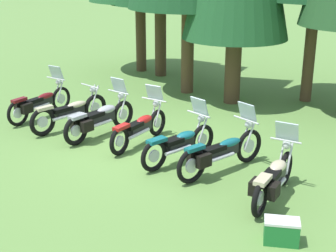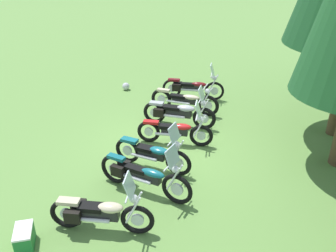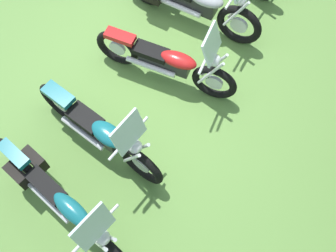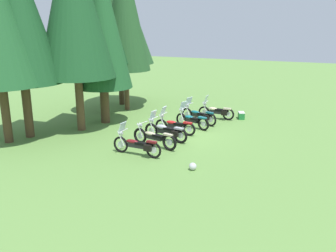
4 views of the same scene
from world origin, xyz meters
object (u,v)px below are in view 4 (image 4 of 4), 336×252
motorcycle_5 (199,115)px  motorcycle_6 (217,111)px  pine_tree_3 (101,21)px  picnic_cooler (241,115)px  pine_tree_2 (73,1)px  pine_tree_5 (124,11)px  pine_tree_4 (100,21)px  motorcycle_0 (137,145)px  dropped_helmet (193,166)px  pine_tree_6 (119,13)px  pine_tree_1 (17,13)px  motorcycle_4 (192,120)px  motorcycle_3 (174,125)px  motorcycle_2 (166,131)px  motorcycle_1 (154,137)px

motorcycle_5 → motorcycle_6: 1.48m
pine_tree_3 → picnic_cooler: pine_tree_3 is taller
pine_tree_2 → pine_tree_5: size_ratio=1.04×
pine_tree_4 → motorcycle_5: bearing=-89.2°
motorcycle_0 → dropped_helmet: 2.74m
pine_tree_2 → dropped_helmet: (-2.65, -7.21, -6.23)m
pine_tree_3 → pine_tree_6: bearing=20.7°
motorcycle_5 → pine_tree_3: (-1.97, 4.83, 4.98)m
pine_tree_4 → pine_tree_5: 1.73m
pine_tree_2 → pine_tree_4: 3.91m
pine_tree_4 → dropped_helmet: (-6.29, -8.29, -5.33)m
pine_tree_1 → pine_tree_2: (2.02, -1.54, 0.58)m
motorcycle_4 → motorcycle_6: 2.44m
motorcycle_0 → motorcycle_6: size_ratio=1.08×
motorcycle_0 → motorcycle_6: motorcycle_0 is taller
motorcycle_3 → motorcycle_5: bearing=-99.7°
motorcycle_6 → dropped_helmet: bearing=99.2°
motorcycle_0 → pine_tree_6: bearing=-53.3°
pine_tree_2 → pine_tree_6: 6.40m
motorcycle_2 → motorcycle_3: bearing=-79.0°
motorcycle_5 → pine_tree_4: size_ratio=0.29×
dropped_helmet → motorcycle_2: bearing=40.6°
motorcycle_0 → motorcycle_4: bearing=-95.2°
motorcycle_0 → picnic_cooler: size_ratio=3.62×
motorcycle_0 → motorcycle_3: size_ratio=1.05×
motorcycle_1 → motorcycle_3: 2.23m
motorcycle_2 → pine_tree_2: bearing=9.5°
motorcycle_4 → pine_tree_5: 8.10m
motorcycle_4 → picnic_cooler: motorcycle_4 is taller
picnic_cooler → motorcycle_4: bearing=147.2°
pine_tree_1 → motorcycle_6: bearing=-45.6°
motorcycle_1 → pine_tree_5: size_ratio=0.25×
motorcycle_1 → motorcycle_5: 4.61m
motorcycle_3 → motorcycle_4: size_ratio=1.05×
motorcycle_1 → pine_tree_6: 10.84m
motorcycle_1 → pine_tree_2: 7.60m
motorcycle_3 → pine_tree_4: (2.27, 5.77, 5.03)m
motorcycle_3 → pine_tree_2: bearing=17.6°
pine_tree_4 → pine_tree_6: size_ratio=0.87×
pine_tree_1 → pine_tree_3: pine_tree_1 is taller
motorcycle_4 → dropped_helmet: size_ratio=7.14×
pine_tree_4 → dropped_helmet: bearing=-127.2°
motorcycle_1 → motorcycle_2: 1.06m
motorcycle_1 → pine_tree_6: bearing=-37.8°
motorcycle_0 → motorcycle_1: (1.27, -0.14, -0.02)m
pine_tree_1 → dropped_helmet: bearing=-94.1°
motorcycle_6 → motorcycle_0: bearing=78.9°
picnic_cooler → dropped_helmet: 8.37m
picnic_cooler → motorcycle_3: bearing=151.7°
pine_tree_6 → picnic_cooler: bearing=-93.5°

